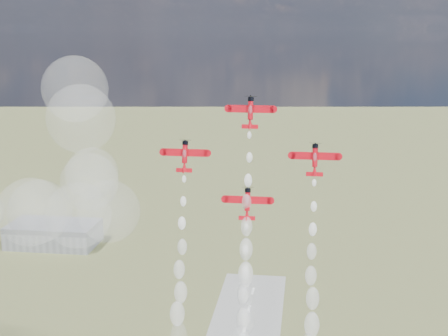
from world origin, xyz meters
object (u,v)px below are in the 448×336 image
at_px(plane_right, 315,159).
at_px(plane_left, 185,156).
at_px(plane_lead, 250,112).
at_px(plane_slot, 247,203).
at_px(hangar, 54,234).

bearing_deg(plane_right, plane_left, 180.00).
distance_m(plane_left, plane_right, 31.10).
height_order(plane_lead, plane_slot, plane_lead).
xyz_separation_m(plane_right, plane_slot, (-15.55, -2.91, -10.49)).
bearing_deg(plane_slot, plane_lead, 90.00).
height_order(plane_left, plane_right, same).
bearing_deg(plane_left, plane_lead, 10.59).
distance_m(plane_lead, plane_right, 18.98).
xyz_separation_m(plane_lead, plane_slot, (0.00, -5.81, -20.98)).
xyz_separation_m(hangar, plane_right, (145.39, -182.01, 86.04)).
height_order(plane_left, plane_slot, plane_left).
distance_m(hangar, plane_right, 248.33).
distance_m(plane_right, plane_slot, 18.98).
distance_m(plane_left, plane_slot, 18.98).
bearing_deg(plane_lead, plane_right, -10.59).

